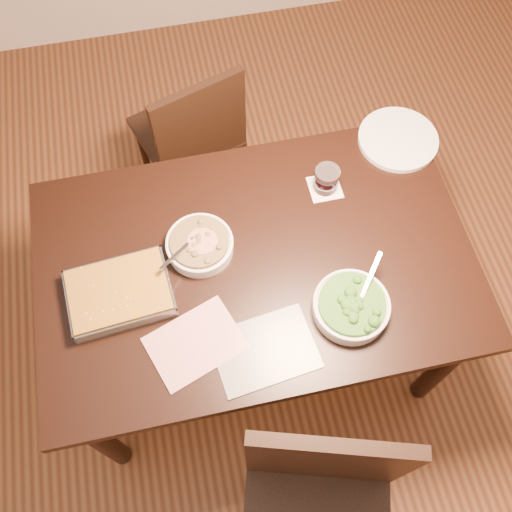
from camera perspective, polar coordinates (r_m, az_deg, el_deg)
ground at (r=2.52m, az=-0.06°, el=-8.12°), size 4.00×4.00×0.00m
room at (r=1.06m, az=-0.15°, el=23.93°), size 4.04×4.04×2.72m
table at (r=1.91m, az=-0.08°, el=-1.68°), size 1.40×0.90×0.75m
magazine_a at (r=1.72m, az=-6.09°, el=-8.66°), size 0.32×0.27×0.01m
magazine_b at (r=1.71m, az=0.87°, el=-9.38°), size 0.32×0.25×0.01m
coaster at (r=1.98m, az=6.89°, el=6.81°), size 0.11×0.11×0.00m
stew_bowl at (r=1.83m, az=-5.65°, el=1.16°), size 0.22×0.22×0.08m
broccoli_bowl at (r=1.75m, az=9.49°, el=-4.97°), size 0.23×0.24×0.09m
baking_dish at (r=1.79m, az=-13.47°, el=-3.64°), size 0.33×0.26×0.06m
wine_tumbler at (r=1.94m, az=7.05°, el=7.64°), size 0.08×0.08×0.09m
dinner_plate at (r=2.14m, az=14.01°, el=11.26°), size 0.28×0.28×0.02m
chair_near at (r=1.86m, az=6.31°, el=-23.92°), size 0.56×0.56×0.95m
chair_far at (r=2.48m, az=-6.38°, el=11.97°), size 0.50×0.50×0.83m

